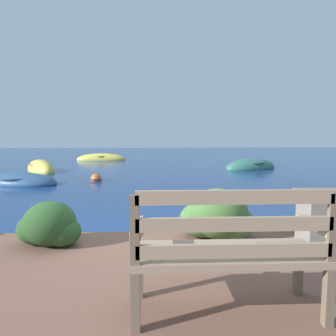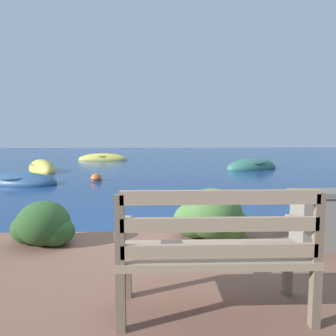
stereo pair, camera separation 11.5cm
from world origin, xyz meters
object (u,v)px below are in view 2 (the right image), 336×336
rowboat_outer (103,159)px  rowboat_nearest (22,182)px  mooring_buoy (96,179)px  park_bench (215,249)px  rowboat_far (252,168)px  rowboat_mid (42,170)px

rowboat_outer → rowboat_nearest: bearing=-95.1°
rowboat_nearest → rowboat_outer: size_ratio=0.86×
rowboat_nearest → mooring_buoy: 2.31m
rowboat_nearest → rowboat_outer: bearing=-77.5°
park_bench → rowboat_far: size_ratio=0.44×
park_bench → mooring_buoy: bearing=104.1°
rowboat_far → rowboat_outer: bearing=119.0°
rowboat_mid → rowboat_far: (9.48, 0.50, 0.00)m
park_bench → rowboat_nearest: park_bench is taller
rowboat_far → mooring_buoy: 7.40m
rowboat_mid → rowboat_far: size_ratio=0.91×
park_bench → rowboat_mid: park_bench is taller
mooring_buoy → rowboat_nearest: bearing=-165.4°
rowboat_outer → rowboat_mid: bearing=-104.4°
park_bench → mooring_buoy: size_ratio=3.31×
rowboat_nearest → rowboat_mid: 3.70m
park_bench → rowboat_nearest: 9.00m
rowboat_far → mooring_buoy: size_ratio=7.46×
rowboat_nearest → rowboat_far: rowboat_far is taller
park_bench → rowboat_outer: size_ratio=0.43×
rowboat_mid → rowboat_far: rowboat_mid is taller
park_bench → rowboat_far: 12.41m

